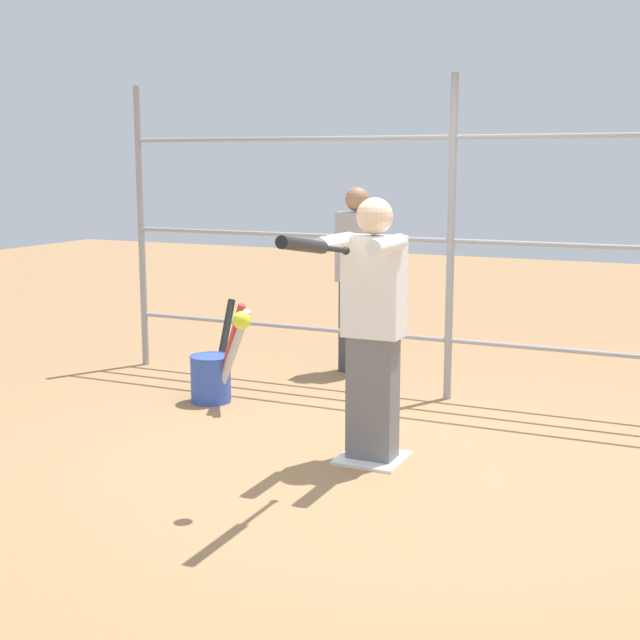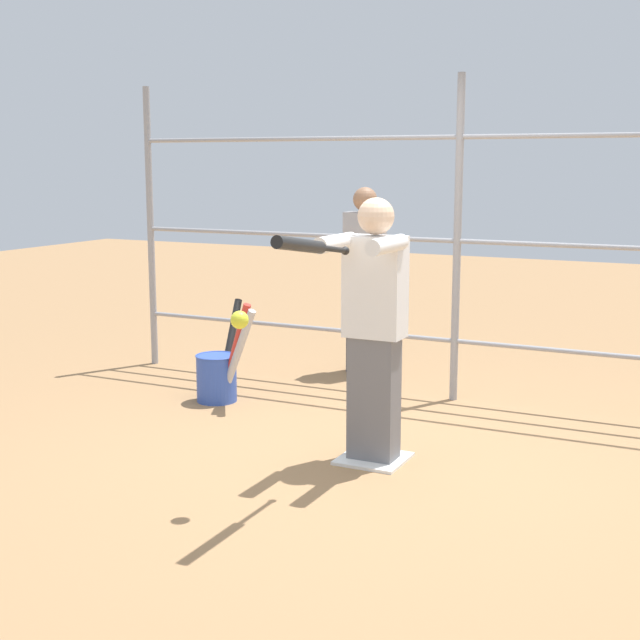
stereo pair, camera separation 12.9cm
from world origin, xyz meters
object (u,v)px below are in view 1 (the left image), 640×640
bystander_behind_fence (357,277)px  batter (373,322)px  baseball_bat_swinging (309,246)px  softball_in_flight (242,320)px  bat_bucket (214,373)px

bystander_behind_fence → batter: bearing=114.8°
batter → bystander_behind_fence: size_ratio=1.00×
baseball_bat_swinging → bystander_behind_fence: bystander_behind_fence is taller
softball_in_flight → bat_bucket: bearing=-54.3°
batter → bystander_behind_fence: bearing=-65.2°
batter → softball_in_flight: bearing=70.2°
softball_in_flight → batter: bearing=-109.8°
baseball_bat_swinging → bystander_behind_fence: (1.01, -3.08, -0.57)m
batter → baseball_bat_swinging: bearing=91.0°
batter → bystander_behind_fence: 2.38m
batter → bat_bucket: (1.61, -0.77, -0.65)m
baseball_bat_swinging → softball_in_flight: 0.54m
softball_in_flight → baseball_bat_swinging: bearing=-172.5°
baseball_bat_swinging → softball_in_flight: bearing=7.5°
bat_bucket → bystander_behind_fence: 1.63m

